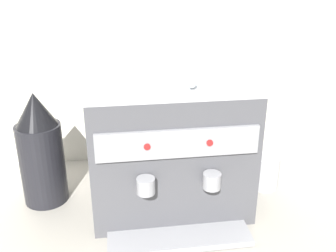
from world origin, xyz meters
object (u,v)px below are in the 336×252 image
at_px(ceramic_cup_1, 123,71).
at_px(ceramic_cup_2, 186,64).
at_px(ceramic_bowl_3, 148,81).
at_px(milk_pitcher, 265,171).
at_px(espresso_machine, 168,141).
at_px(ceramic_bowl_0, 222,75).
at_px(ceramic_cup_0, 185,76).
at_px(ceramic_bowl_2, 172,61).
at_px(ceramic_cup_3, 210,55).
at_px(coffee_grinder, 41,151).
at_px(ceramic_bowl_1, 116,65).

xyz_separation_m(ceramic_cup_1, ceramic_cup_2, (0.21, 0.05, 0.00)).
xyz_separation_m(ceramic_bowl_3, milk_pitcher, (0.46, 0.12, -0.42)).
bearing_deg(espresso_machine, ceramic_cup_2, 19.12).
distance_m(ceramic_cup_1, milk_pitcher, 0.69).
xyz_separation_m(ceramic_bowl_0, milk_pitcher, (0.22, 0.10, -0.42)).
xyz_separation_m(ceramic_cup_0, ceramic_bowl_2, (-0.00, 0.22, -0.01)).
height_order(ceramic_cup_1, ceramic_bowl_2, ceramic_cup_1).
bearing_deg(ceramic_bowl_2, ceramic_cup_1, -141.53).
bearing_deg(ceramic_bowl_0, ceramic_cup_0, -165.39).
xyz_separation_m(ceramic_cup_3, ceramic_bowl_0, (-0.00, -0.17, -0.02)).
bearing_deg(ceramic_bowl_3, ceramic_bowl_2, 63.41).
relative_size(ceramic_cup_2, ceramic_bowl_2, 1.10).
bearing_deg(ceramic_bowl_3, ceramic_cup_0, -2.68).
distance_m(espresso_machine, coffee_grinder, 0.45).
bearing_deg(ceramic_cup_1, coffee_grinder, 165.51).
xyz_separation_m(ceramic_cup_1, ceramic_bowl_1, (-0.02, 0.14, -0.01)).
height_order(ceramic_bowl_1, milk_pitcher, ceramic_bowl_1).
bearing_deg(ceramic_cup_3, ceramic_cup_2, -142.69).
distance_m(ceramic_bowl_0, ceramic_bowl_1, 0.38).
distance_m(ceramic_cup_3, ceramic_bowl_1, 0.33).
height_order(ceramic_cup_0, ceramic_cup_1, ceramic_cup_1).
relative_size(ceramic_cup_2, coffee_grinder, 0.27).
xyz_separation_m(ceramic_cup_0, ceramic_cup_2, (0.03, 0.13, 0.00)).
relative_size(ceramic_bowl_1, ceramic_bowl_2, 1.13).
relative_size(ceramic_cup_1, ceramic_cup_2, 0.85).
bearing_deg(ceramic_cup_0, ceramic_bowl_2, 91.26).
distance_m(ceramic_cup_0, ceramic_cup_3, 0.24).
bearing_deg(ceramic_cup_0, milk_pitcher, 20.47).
relative_size(ceramic_cup_0, ceramic_bowl_0, 0.90).
distance_m(ceramic_cup_3, coffee_grinder, 0.69).
relative_size(ceramic_bowl_1, coffee_grinder, 0.28).
bearing_deg(ceramic_bowl_3, milk_pitcher, 15.11).
bearing_deg(milk_pitcher, ceramic_bowl_1, 170.95).
relative_size(ceramic_cup_0, ceramic_cup_2, 1.01).
xyz_separation_m(ceramic_cup_1, coffee_grinder, (-0.30, 0.08, -0.30)).
height_order(ceramic_bowl_0, milk_pitcher, ceramic_bowl_0).
relative_size(ceramic_bowl_1, milk_pitcher, 0.90).
distance_m(ceramic_cup_2, ceramic_bowl_2, 0.10).
bearing_deg(milk_pitcher, ceramic_bowl_0, -156.40).
height_order(ceramic_bowl_0, ceramic_bowl_2, ceramic_bowl_2).
bearing_deg(ceramic_bowl_2, ceramic_cup_0, -88.74).
bearing_deg(ceramic_bowl_0, ceramic_cup_3, 89.36).
xyz_separation_m(ceramic_cup_0, ceramic_bowl_1, (-0.20, 0.22, -0.01)).
bearing_deg(ceramic_bowl_2, coffee_grinder, -172.42).
relative_size(ceramic_cup_1, ceramic_cup_3, 0.80).
distance_m(espresso_machine, ceramic_cup_2, 0.28).
height_order(ceramic_cup_0, ceramic_bowl_0, ceramic_cup_0).
bearing_deg(coffee_grinder, ceramic_cup_2, -3.21).
bearing_deg(ceramic_cup_1, ceramic_bowl_3, -46.48).
relative_size(espresso_machine, ceramic_cup_2, 4.68).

